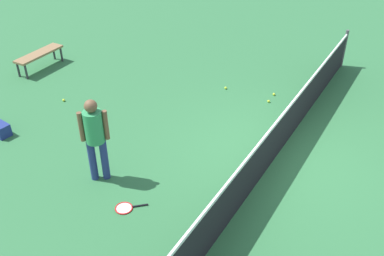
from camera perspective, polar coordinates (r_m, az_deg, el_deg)
ground_plane at (r=9.03m, az=11.11°, el=-3.53°), size 40.00×40.00×0.00m
court_net at (r=8.75m, az=11.46°, el=-0.89°), size 10.09×0.09×1.07m
player_near_side at (r=7.88m, az=-12.73°, el=-0.77°), size 0.48×0.48×1.70m
tennis_racket_near_player at (r=7.75m, az=-8.79°, el=-10.39°), size 0.52×0.54×0.03m
tennis_ball_near_player at (r=11.32m, az=4.47°, el=5.30°), size 0.07×0.07×0.07m
tennis_ball_by_net at (r=11.18m, az=-16.59°, el=3.55°), size 0.07×0.07×0.07m
tennis_ball_midcourt at (r=10.83m, az=10.09°, el=3.50°), size 0.07×0.07×0.07m
tennis_ball_baseline at (r=11.18m, az=10.78°, el=4.40°), size 0.07×0.07×0.07m
courtside_bench at (r=12.96m, az=-19.54°, el=9.08°), size 1.51×0.44×0.48m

